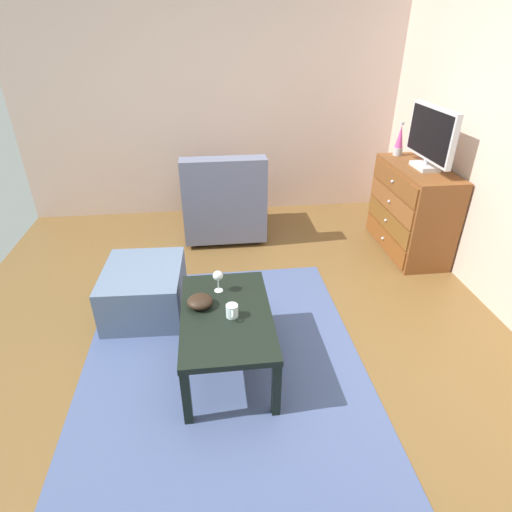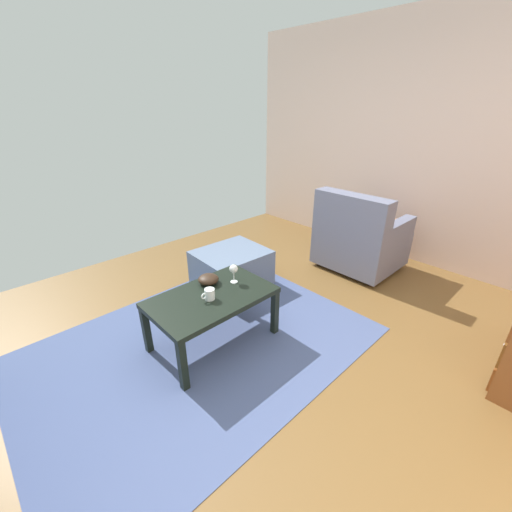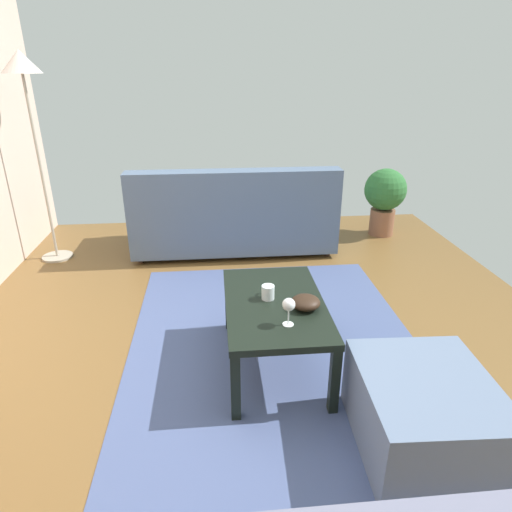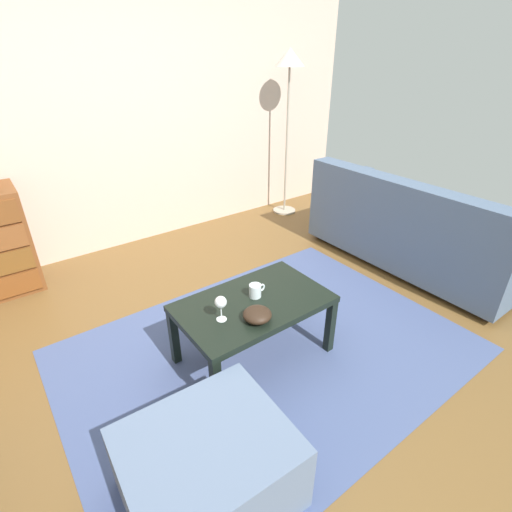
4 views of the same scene
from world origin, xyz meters
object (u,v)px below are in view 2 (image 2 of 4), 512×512
wine_glass (234,269)px  mug (209,294)px  ottoman (232,268)px  armchair (359,239)px  bowl_decorative (209,279)px  coffee_table (212,301)px

wine_glass → mug: 0.31m
mug → ottoman: mug is taller
armchair → ottoman: size_ratio=1.31×
wine_glass → armchair: armchair is taller
wine_glass → bowl_decorative: 0.22m
coffee_table → ottoman: size_ratio=1.34×
ottoman → bowl_decorative: bearing=37.1°
bowl_decorative → ottoman: bowl_decorative is taller
armchair → bowl_decorative: bearing=-7.5°
armchair → ottoman: bearing=-28.4°
mug → ottoman: (-0.74, -0.65, -0.29)m
coffee_table → bowl_decorative: bowl_decorative is taller
bowl_decorative → ottoman: size_ratio=0.24×
wine_glass → armchair: bearing=175.9°
wine_glass → armchair: (-1.76, 0.13, -0.19)m
armchair → mug: bearing=-1.5°
coffee_table → armchair: 2.01m
mug → armchair: (-2.05, 0.05, -0.11)m
coffee_table → ottoman: bearing=-138.5°
coffee_table → wine_glass: bearing=-171.8°
mug → bowl_decorative: 0.24m
bowl_decorative → ottoman: 0.81m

